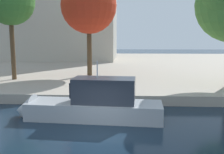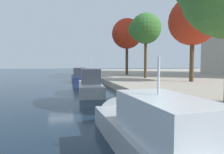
% 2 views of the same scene
% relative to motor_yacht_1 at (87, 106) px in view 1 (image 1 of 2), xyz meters
% --- Properties ---
extents(ground_plane, '(220.00, 220.00, 0.00)m').
position_rel_motor_yacht_1_xyz_m(ground_plane, '(0.87, -3.11, -0.81)').
color(ground_plane, '#142333').
extents(dock_promenade, '(120.00, 55.00, 0.79)m').
position_rel_motor_yacht_1_xyz_m(dock_promenade, '(0.87, 30.76, -0.41)').
color(dock_promenade, '#A39989').
rests_on(dock_promenade, ground_plane).
extents(motor_yacht_1, '(9.68, 2.92, 4.46)m').
position_rel_motor_yacht_1_xyz_m(motor_yacht_1, '(0.00, 0.00, 0.00)').
color(motor_yacht_1, '#9EA3A8').
rests_on(motor_yacht_1, ground_plane).
extents(tree_1, '(6.38, 6.38, 11.23)m').
position_rel_motor_yacht_1_xyz_m(tree_1, '(-1.78, 13.80, 7.91)').
color(tree_1, '#4C3823').
rests_on(tree_1, dock_promenade).
extents(tree_3, '(5.03, 5.16, 10.69)m').
position_rel_motor_yacht_1_xyz_m(tree_3, '(-9.71, 10.24, 8.04)').
color(tree_3, '#4C3823').
rests_on(tree_3, dock_promenade).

